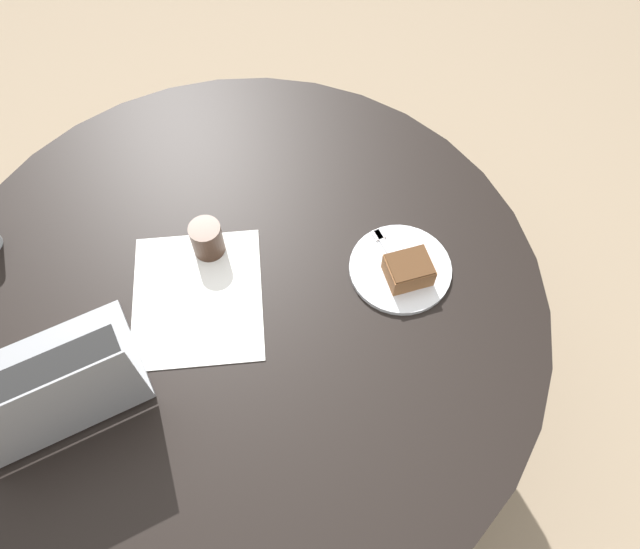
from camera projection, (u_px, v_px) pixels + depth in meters
ground_plane at (264, 405)px, 1.99m from camera, size 12.00×12.00×0.00m
dining_table at (244, 321)px, 1.45m from camera, size 1.34×1.34×0.73m
paper_document at (198, 297)px, 1.35m from camera, size 0.42×0.40×0.00m
plate at (400, 269)px, 1.38m from camera, size 0.23×0.23×0.01m
cake_slice at (409, 270)px, 1.34m from camera, size 0.12×0.12×0.05m
fork at (390, 253)px, 1.39m from camera, size 0.13×0.14×0.00m
coffee_glass at (207, 239)px, 1.37m from camera, size 0.07×0.07×0.09m
laptop at (56, 389)px, 1.20m from camera, size 0.41×0.39×0.24m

